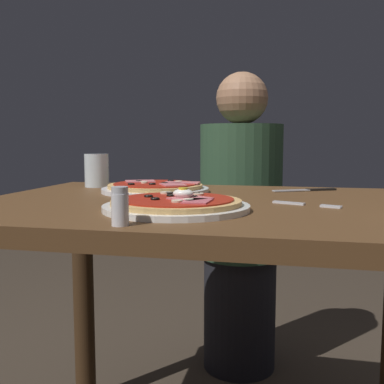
{
  "coord_description": "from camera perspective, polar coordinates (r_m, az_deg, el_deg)",
  "views": [
    {
      "loc": [
        0.2,
        -1.09,
        0.92
      ],
      "look_at": [
        -0.02,
        -0.08,
        0.8
      ],
      "focal_mm": 43.57,
      "sensor_mm": 36.0,
      "label": 1
    }
  ],
  "objects": [
    {
      "name": "fork",
      "position": [
        1.08,
        13.16,
        -1.43
      ],
      "size": [
        0.15,
        0.07,
        0.0
      ],
      "color": "silver",
      "rests_on": "dining_table"
    },
    {
      "name": "water_glass_near",
      "position": [
        1.48,
        -11.58,
        2.33
      ],
      "size": [
        0.07,
        0.07,
        0.1
      ],
      "color": "silver",
      "rests_on": "dining_table"
    },
    {
      "name": "pizza_across_left",
      "position": [
        1.31,
        -4.49,
        0.51
      ],
      "size": [
        0.3,
        0.3,
        0.03
      ],
      "color": "white",
      "rests_on": "dining_table"
    },
    {
      "name": "salt_shaker",
      "position": [
        0.8,
        -8.8,
        -1.77
      ],
      "size": [
        0.03,
        0.03,
        0.07
      ],
      "color": "white",
      "rests_on": "dining_table"
    },
    {
      "name": "pizza_foreground",
      "position": [
        0.97,
        -1.89,
        -1.54
      ],
      "size": [
        0.31,
        0.31,
        0.05
      ],
      "color": "white",
      "rests_on": "dining_table"
    },
    {
      "name": "knife",
      "position": [
        1.38,
        14.14,
        0.26
      ],
      "size": [
        0.18,
        0.11,
        0.01
      ],
      "color": "silver",
      "rests_on": "dining_table"
    },
    {
      "name": "diner_person",
      "position": [
        1.86,
        5.95,
        -4.77
      ],
      "size": [
        0.32,
        0.32,
        1.18
      ],
      "rotation": [
        0.0,
        0.0,
        3.14
      ],
      "color": "black",
      "rests_on": "ground"
    },
    {
      "name": "dining_table",
      "position": [
        1.14,
        2.04,
        -7.67
      ],
      "size": [
        1.12,
        0.8,
        0.77
      ],
      "color": "brown",
      "rests_on": "ground"
    }
  ]
}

